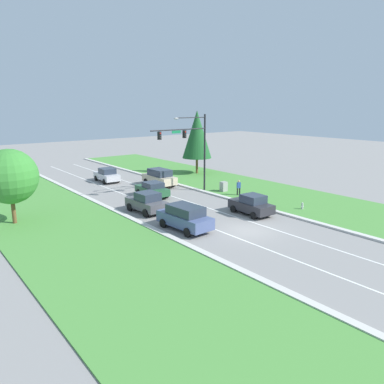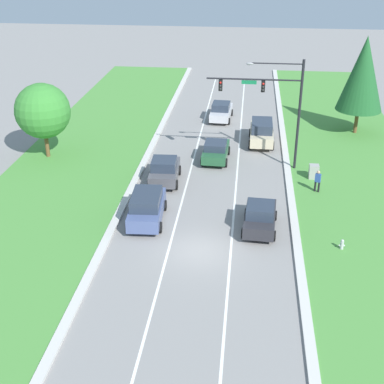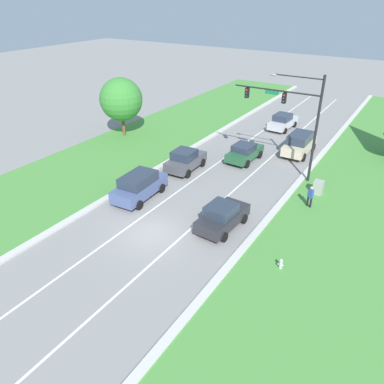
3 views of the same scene
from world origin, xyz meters
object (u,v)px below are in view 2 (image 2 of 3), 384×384
object	(u,v)px
silver_sedan	(221,111)
pedestrian	(318,181)
champagne_suv	(262,132)
utility_cabinet	(314,172)
traffic_signal_mast	(274,98)
charcoal_sedan	(260,217)
forest_sedan	(216,151)
graphite_sedan	(165,170)
slate_blue_suv	(147,207)
fire_hydrant	(342,245)
oak_near_left_tree	(43,111)
conifer_near_right_tree	(363,74)

from	to	relation	value
silver_sedan	pedestrian	world-z (taller)	silver_sedan
champagne_suv	utility_cabinet	world-z (taller)	champagne_suv
traffic_signal_mast	charcoal_sedan	world-z (taller)	traffic_signal_mast
forest_sedan	silver_sedan	xyz separation A→B (m)	(-0.18, 10.34, 0.03)
charcoal_sedan	graphite_sedan	world-z (taller)	graphite_sedan
pedestrian	charcoal_sedan	bearing A→B (deg)	75.53
slate_blue_suv	pedestrian	world-z (taller)	slate_blue_suv
traffic_signal_mast	silver_sedan	xyz separation A→B (m)	(-4.47, 11.40, -4.70)
forest_sedan	fire_hydrant	distance (m)	15.09
silver_sedan	utility_cabinet	distance (m)	15.25
graphite_sedan	utility_cabinet	size ratio (longest dim) A/B	3.73
traffic_signal_mast	forest_sedan	world-z (taller)	traffic_signal_mast
charcoal_sedan	fire_hydrant	world-z (taller)	charcoal_sedan
traffic_signal_mast	pedestrian	world-z (taller)	traffic_signal_mast
traffic_signal_mast	oak_near_left_tree	distance (m)	18.01
utility_cabinet	pedestrian	bearing A→B (deg)	-89.43
traffic_signal_mast	conifer_near_right_tree	bearing A→B (deg)	48.04
forest_sedan	utility_cabinet	size ratio (longest dim) A/B	3.73
traffic_signal_mast	pedestrian	size ratio (longest dim) A/B	5.00
slate_blue_suv	utility_cabinet	world-z (taller)	slate_blue_suv
champagne_suv	graphite_sedan	distance (m)	11.28
forest_sedan	slate_blue_suv	bearing A→B (deg)	-107.15
conifer_near_right_tree	utility_cabinet	bearing A→B (deg)	-114.07
slate_blue_suv	oak_near_left_tree	size ratio (longest dim) A/B	0.79
charcoal_sedan	champagne_suv	bearing A→B (deg)	92.58
champagne_suv	graphite_sedan	size ratio (longest dim) A/B	1.13
graphite_sedan	utility_cabinet	world-z (taller)	graphite_sedan
traffic_signal_mast	graphite_sedan	world-z (taller)	traffic_signal_mast
graphite_sedan	fire_hydrant	xyz separation A→B (m)	(11.63, -8.15, -0.58)
champagne_suv	pedestrian	world-z (taller)	champagne_suv
silver_sedan	pedestrian	xyz separation A→B (m)	(7.68, -15.48, 0.08)
champagne_suv	slate_blue_suv	bearing A→B (deg)	-116.33
champagne_suv	forest_sedan	bearing A→B (deg)	-130.78
forest_sedan	slate_blue_suv	distance (m)	11.06
champagne_suv	traffic_signal_mast	bearing A→B (deg)	-83.15
traffic_signal_mast	utility_cabinet	distance (m)	6.19
silver_sedan	fire_hydrant	bearing A→B (deg)	-66.79
slate_blue_suv	utility_cabinet	bearing A→B (deg)	31.21
silver_sedan	pedestrian	bearing A→B (deg)	-60.38
graphite_sedan	conifer_near_right_tree	xyz separation A→B (m)	(15.64, 12.24, 4.55)
traffic_signal_mast	champagne_suv	xyz separation A→B (m)	(-0.62, 5.30, -4.51)
utility_cabinet	traffic_signal_mast	bearing A→B (deg)	150.69
conifer_near_right_tree	forest_sedan	bearing A→B (deg)	-147.65
pedestrian	champagne_suv	bearing A→B (deg)	-46.53
slate_blue_suv	silver_sedan	size ratio (longest dim) A/B	1.07
graphite_sedan	pedestrian	xyz separation A→B (m)	(10.94, -0.63, 0.01)
silver_sedan	graphite_sedan	size ratio (longest dim) A/B	1.06
oak_near_left_tree	pedestrian	bearing A→B (deg)	-11.56
traffic_signal_mast	forest_sedan	distance (m)	6.48
forest_sedan	pedestrian	world-z (taller)	pedestrian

